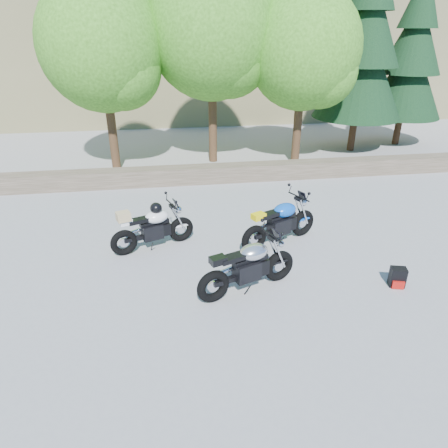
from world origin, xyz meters
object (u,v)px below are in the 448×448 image
(white_bike, at_px, (152,227))
(backpack, at_px, (398,277))
(silver_bike, at_px, (248,267))
(blue_bike, at_px, (280,223))

(white_bike, relative_size, backpack, 4.83)
(silver_bike, distance_m, blue_bike, 1.91)
(white_bike, xyz_separation_m, backpack, (4.38, -2.08, -0.32))
(white_bike, height_order, backpack, white_bike)
(white_bike, distance_m, backpack, 4.86)
(white_bike, bearing_deg, silver_bike, -67.23)
(white_bike, xyz_separation_m, blue_bike, (2.70, -0.20, -0.01))
(silver_bike, height_order, white_bike, white_bike)
(silver_bike, relative_size, blue_bike, 1.02)
(backpack, bearing_deg, white_bike, 169.87)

